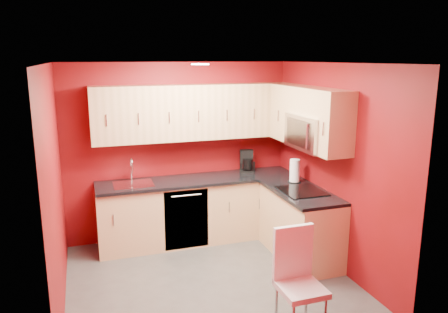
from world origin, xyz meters
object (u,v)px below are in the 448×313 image
microwave (312,132)px  sink (133,181)px  coffee_maker (247,162)px  napkin_holder (248,167)px  dining_chair (301,283)px  paper_towel (295,171)px

microwave → sink: (-2.09, 1.00, -0.72)m
coffee_maker → sink: bearing=-160.4°
coffee_maker → napkin_holder: size_ratio=2.09×
napkin_holder → dining_chair: size_ratio=0.15×
paper_towel → napkin_holder: bearing=119.4°
coffee_maker → napkin_holder: coffee_maker is taller
sink → dining_chair: bearing=-62.7°
napkin_holder → paper_towel: paper_towel is taller
microwave → paper_towel: 0.72m
napkin_holder → sink: bearing=-176.2°
napkin_holder → paper_towel: (0.40, -0.70, 0.08)m
microwave → dining_chair: size_ratio=0.76×
paper_towel → dining_chair: bearing=-115.0°
sink → microwave: bearing=-25.6°
sink → dining_chair: (1.24, -2.40, -0.44)m
coffee_maker → paper_towel: size_ratio=1.02×
dining_chair → napkin_holder: bearing=79.4°
sink → paper_towel: (2.09, -0.59, 0.12)m
coffee_maker → dining_chair: size_ratio=0.32×
microwave → dining_chair: (-0.85, -1.40, -1.16)m
microwave → dining_chair: bearing=-121.3°
microwave → dining_chair: 2.01m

